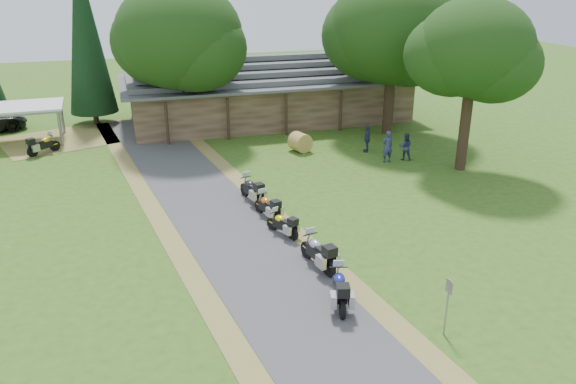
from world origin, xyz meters
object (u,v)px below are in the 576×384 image
object	(u,v)px
motorcycle_row_b	(318,251)
hay_bale	(300,142)
motorcycle_row_d	(267,205)
motorcycle_row_c	(282,223)
carport	(19,124)
motorcycle_carport_a	(43,144)
motorcycle_row_a	(340,287)
lodge	(269,87)
motorcycle_row_e	(252,188)

from	to	relation	value
motorcycle_row_b	hay_bale	xyz separation A→B (m)	(3.90, 14.21, -0.11)
motorcycle_row_d	hay_bale	world-z (taller)	motorcycle_row_d
motorcycle_row_c	motorcycle_row_d	size ratio (longest dim) A/B	0.91
carport	motorcycle_carport_a	size ratio (longest dim) A/B	2.96
motorcycle_row_c	motorcycle_row_a	bearing A→B (deg)	157.74
motorcycle_row_b	motorcycle_row_d	xyz separation A→B (m)	(-0.67, 4.98, -0.08)
motorcycle_row_b	lodge	bearing A→B (deg)	-22.56
carport	motorcycle_row_d	distance (m)	20.57
motorcycle_carport_a	carport	bearing A→B (deg)	81.25
motorcycle_row_a	motorcycle_carport_a	bearing A→B (deg)	43.60
motorcycle_row_c	hay_bale	bearing A→B (deg)	-47.43
motorcycle_row_e	motorcycle_carport_a	size ratio (longest dim) A/B	1.03
lodge	motorcycle_row_e	xyz separation A→B (m)	(-5.01, -15.41, -1.78)
lodge	motorcycle_row_e	world-z (taller)	lodge
motorcycle_row_a	lodge	bearing A→B (deg)	5.64
carport	motorcycle_row_b	size ratio (longest dim) A/B	2.76
hay_bale	motorcycle_row_a	bearing A→B (deg)	-103.50
motorcycle_row_e	motorcycle_row_c	bearing A→B (deg)	171.22
motorcycle_row_a	carport	bearing A→B (deg)	43.56
lodge	carport	size ratio (longest dim) A/B	3.77
motorcycle_row_c	motorcycle_carport_a	world-z (taller)	motorcycle_carport_a
motorcycle_row_e	hay_bale	distance (m)	8.55
motorcycle_row_a	motorcycle_row_d	xyz separation A→B (m)	(-0.51, 7.64, -0.06)
carport	lodge	bearing A→B (deg)	2.07
motorcycle_row_c	motorcycle_carport_a	distance (m)	18.75
motorcycle_row_d	hay_bale	distance (m)	10.30
lodge	hay_bale	bearing A→B (deg)	-91.48
motorcycle_row_b	motorcycle_carport_a	world-z (taller)	motorcycle_row_b
carport	hay_bale	size ratio (longest dim) A/B	4.77
motorcycle_row_b	motorcycle_carport_a	xyz separation A→B (m)	(-11.46, 18.28, -0.05)
motorcycle_row_b	motorcycle_row_e	bearing A→B (deg)	-5.05
carport	motorcycle_row_c	size ratio (longest dim) A/B	3.40
motorcycle_carport_a	motorcycle_row_b	bearing A→B (deg)	-94.73
carport	motorcycle_row_b	world-z (taller)	carport
motorcycle_row_b	motorcycle_carport_a	size ratio (longest dim) A/B	1.07
motorcycle_row_a	motorcycle_row_d	world-z (taller)	motorcycle_row_a
lodge	motorcycle_row_c	size ratio (longest dim) A/B	12.83
motorcycle_row_c	motorcycle_row_d	distance (m)	1.93
motorcycle_row_b	motorcycle_row_e	xyz separation A→B (m)	(-0.90, 7.13, -0.03)
lodge	motorcycle_row_c	world-z (taller)	lodge
motorcycle_row_b	motorcycle_row_d	bearing A→B (deg)	-4.57
lodge	motorcycle_row_b	xyz separation A→B (m)	(-4.11, -22.54, -1.75)
carport	motorcycle_row_b	distance (m)	25.06
motorcycle_row_b	hay_bale	size ratio (longest dim) A/B	1.73
motorcycle_row_c	motorcycle_row_e	distance (m)	4.09
carport	motorcycle_row_e	size ratio (longest dim) A/B	2.87
carport	motorcycle_row_e	bearing A→B (deg)	-51.24
carport	motorcycle_row_d	bearing A→B (deg)	-54.66
motorcycle_row_d	motorcycle_carport_a	size ratio (longest dim) A/B	0.96
lodge	motorcycle_row_b	bearing A→B (deg)	-100.34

